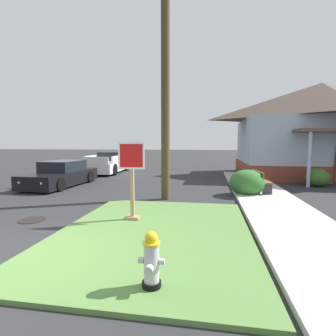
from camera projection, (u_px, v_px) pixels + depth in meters
ground_plane at (21, 261)px, 4.58m from camera, size 160.00×160.00×0.00m
grass_corner_patch at (154, 232)px, 5.98m from camera, size 4.43×5.85×0.08m
sidewalk_strip at (266, 198)px, 9.53m from camera, size 2.20×16.68×0.12m
fire_hydrant at (151, 261)px, 3.58m from camera, size 0.38×0.34×0.82m
stop_sign at (132, 182)px, 6.76m from camera, size 0.72×0.29×2.08m
manhole_cover at (32, 220)px, 7.01m from camera, size 0.70×0.70×0.02m
parked_sedan_black at (62, 175)px, 12.70m from camera, size 1.98×4.41×1.25m
pickup_truck_white at (109, 164)px, 18.53m from camera, size 2.28×5.20×1.48m
street_bench at (260, 180)px, 10.68m from camera, size 0.55×1.71×0.85m
utility_pole at (165, 47)px, 9.12m from camera, size 1.37×0.32×10.91m
corner_house at (320, 129)px, 16.07m from camera, size 10.07×8.10×5.91m
shrub_near_porch at (317, 177)px, 12.48m from camera, size 1.09×1.09×0.91m
shrub_by_curb at (247, 183)px, 10.27m from camera, size 1.41×1.41×1.06m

